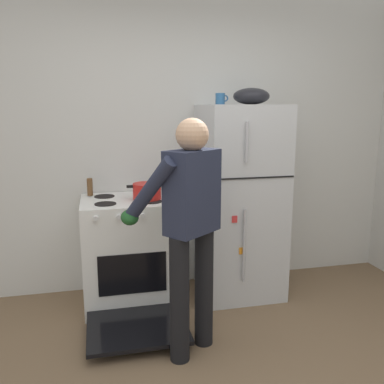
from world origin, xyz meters
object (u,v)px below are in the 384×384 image
Objects in this scene: stove_range at (129,253)px; coffee_mug at (220,99)px; person_cook at (188,217)px; refrigerator at (240,201)px; pepper_mill at (90,187)px; red_pot at (147,191)px; mixing_bowl at (251,96)px.

stove_range is 10.93× the size of coffee_mug.
refrigerator is at bearing 51.69° from person_cook.
coffee_mug reaches higher than pepper_mill.
red_pot is 1.00m from coffee_mug.
mixing_bowl reaches higher than coffee_mug.
red_pot is 1.07× the size of mixing_bowl.
pepper_mill is at bearing 171.69° from mixing_bowl.
mixing_bowl is at bearing 0.96° from stove_range.
person_cook reaches higher than stove_range.
coffee_mug is at bearing 61.46° from person_cook.
pepper_mill is at bearing 172.32° from coffee_mug.
red_pot is (0.16, -0.03, 0.54)m from stove_range.
pepper_mill is at bearing 171.17° from refrigerator.
stove_range is 3.96× the size of mixing_bowl.
person_cook is 1.21m from pepper_mill.
person_cook is 14.28× the size of coffee_mug.
stove_range is at bearing -175.21° from coffee_mug.
red_pot is (-0.83, -0.05, 0.14)m from refrigerator.
refrigerator is 1.31m from pepper_mill.
stove_range is 0.66m from pepper_mill.
refrigerator is 0.84m from red_pot.
coffee_mug is 0.36× the size of mixing_bowl.
mixing_bowl reaches higher than red_pot.
mixing_bowl reaches higher than stove_range.
coffee_mug reaches higher than red_pot.
pepper_mill is (-0.30, 0.22, 0.55)m from stove_range.
red_pot is at bearing -171.28° from coffee_mug.
stove_range is at bearing -178.98° from refrigerator.
stove_range is 8.30× the size of pepper_mill.
coffee_mug is at bearing 4.79° from stove_range.
red_pot is at bearing -176.57° from refrigerator.
person_cook is at bearing -77.62° from red_pot.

